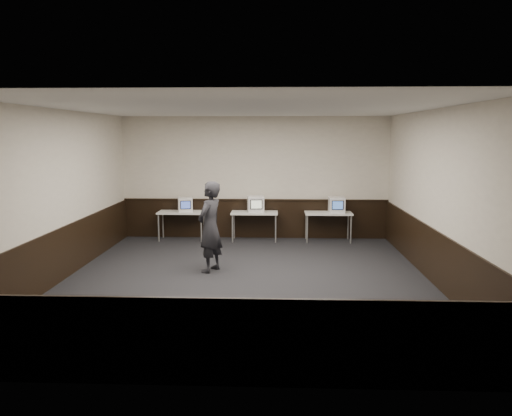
# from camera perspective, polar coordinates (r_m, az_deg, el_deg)

# --- Properties ---
(floor) EXTENTS (8.00, 8.00, 0.00)m
(floor) POSITION_cam_1_polar(r_m,az_deg,el_deg) (9.51, -1.14, -8.29)
(floor) COLOR black
(floor) RESTS_ON ground
(ceiling) EXTENTS (8.00, 8.00, 0.00)m
(ceiling) POSITION_cam_1_polar(r_m,az_deg,el_deg) (9.12, -1.20, 11.35)
(ceiling) COLOR white
(ceiling) RESTS_ON back_wall
(back_wall) EXTENTS (7.00, 0.00, 7.00)m
(back_wall) POSITION_cam_1_polar(r_m,az_deg,el_deg) (13.16, -0.11, 3.47)
(back_wall) COLOR beige
(back_wall) RESTS_ON ground
(front_wall) EXTENTS (7.00, 0.00, 7.00)m
(front_wall) POSITION_cam_1_polar(r_m,az_deg,el_deg) (5.25, -3.83, -4.07)
(front_wall) COLOR beige
(front_wall) RESTS_ON ground
(left_wall) EXTENTS (0.00, 8.00, 8.00)m
(left_wall) POSITION_cam_1_polar(r_m,az_deg,el_deg) (10.02, -21.57, 1.33)
(left_wall) COLOR beige
(left_wall) RESTS_ON ground
(right_wall) EXTENTS (0.00, 8.00, 8.00)m
(right_wall) POSITION_cam_1_polar(r_m,az_deg,el_deg) (9.63, 20.12, 1.14)
(right_wall) COLOR beige
(right_wall) RESTS_ON ground
(wainscot_back) EXTENTS (6.98, 0.04, 1.00)m
(wainscot_back) POSITION_cam_1_polar(r_m,az_deg,el_deg) (13.28, -0.11, -1.27)
(wainscot_back) COLOR black
(wainscot_back) RESTS_ON back_wall
(wainscot_front) EXTENTS (6.98, 0.04, 1.00)m
(wainscot_front) POSITION_cam_1_polar(r_m,az_deg,el_deg) (5.61, -3.69, -15.07)
(wainscot_front) COLOR black
(wainscot_front) RESTS_ON front_wall
(wainscot_left) EXTENTS (0.04, 7.98, 1.00)m
(wainscot_left) POSITION_cam_1_polar(r_m,az_deg,el_deg) (10.20, -21.13, -4.81)
(wainscot_left) COLOR black
(wainscot_left) RESTS_ON left_wall
(wainscot_right) EXTENTS (0.04, 7.98, 1.00)m
(wainscot_right) POSITION_cam_1_polar(r_m,az_deg,el_deg) (9.81, 19.68, -5.25)
(wainscot_right) COLOR black
(wainscot_right) RESTS_ON right_wall
(wainscot_rail) EXTENTS (6.98, 0.06, 0.04)m
(wainscot_rail) POSITION_cam_1_polar(r_m,az_deg,el_deg) (13.18, -0.11, 0.94)
(wainscot_rail) COLOR black
(wainscot_rail) RESTS_ON wainscot_back
(desk_left) EXTENTS (1.20, 0.60, 0.75)m
(desk_left) POSITION_cam_1_polar(r_m,az_deg,el_deg) (13.09, -8.52, -0.71)
(desk_left) COLOR silver
(desk_left) RESTS_ON ground
(desk_center) EXTENTS (1.20, 0.60, 0.75)m
(desk_center) POSITION_cam_1_polar(r_m,az_deg,el_deg) (12.87, -0.18, -0.77)
(desk_center) COLOR silver
(desk_center) RESTS_ON ground
(desk_right) EXTENTS (1.20, 0.60, 0.75)m
(desk_right) POSITION_cam_1_polar(r_m,az_deg,el_deg) (12.93, 8.26, -0.82)
(desk_right) COLOR silver
(desk_right) RESTS_ON ground
(emac_left) EXTENTS (0.44, 0.46, 0.36)m
(emac_left) POSITION_cam_1_polar(r_m,az_deg,el_deg) (13.04, -8.10, 0.39)
(emac_left) COLOR white
(emac_left) RESTS_ON desk_left
(emac_center) EXTENTS (0.46, 0.49, 0.41)m
(emac_center) POSITION_cam_1_polar(r_m,az_deg,el_deg) (12.83, -0.04, 0.46)
(emac_center) COLOR white
(emac_center) RESTS_ON desk_center
(emac_right) EXTENTS (0.40, 0.43, 0.40)m
(emac_right) POSITION_cam_1_polar(r_m,az_deg,el_deg) (12.91, 9.20, 0.36)
(emac_right) COLOR white
(emac_right) RESTS_ON desk_right
(person) EXTENTS (0.67, 0.78, 1.82)m
(person) POSITION_cam_1_polar(r_m,az_deg,el_deg) (9.98, -5.28, -2.16)
(person) COLOR black
(person) RESTS_ON ground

